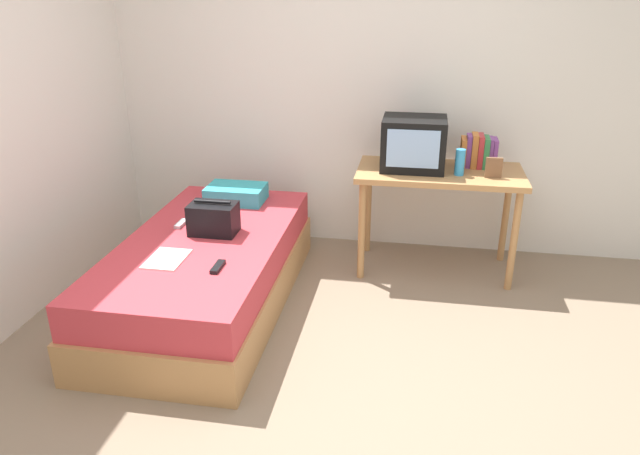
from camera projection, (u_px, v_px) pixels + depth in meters
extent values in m
plane|color=#84705B|center=(321.00, 385.00, 3.15)|extent=(8.00, 8.00, 0.00)
cube|color=silver|center=(366.00, 81.00, 4.47)|extent=(5.20, 0.10, 2.60)
cube|color=#B27F4C|center=(208.00, 286.00, 3.90)|extent=(1.00, 2.00, 0.26)
cube|color=#C63842|center=(206.00, 253.00, 3.81)|extent=(0.97, 1.94, 0.22)
cube|color=#B27F4C|center=(440.00, 173.00, 4.16)|extent=(1.16, 0.60, 0.04)
cylinder|color=#B27F4C|center=(362.00, 231.00, 4.17)|extent=(0.05, 0.05, 0.73)
cylinder|color=#B27F4C|center=(514.00, 241.00, 4.01)|extent=(0.05, 0.05, 0.73)
cylinder|color=#B27F4C|center=(368.00, 208.00, 4.61)|extent=(0.05, 0.05, 0.73)
cylinder|color=#B27F4C|center=(506.00, 216.00, 4.44)|extent=(0.05, 0.05, 0.73)
cube|color=black|center=(414.00, 143.00, 4.14)|extent=(0.44, 0.38, 0.36)
cube|color=#8CB2E0|center=(413.00, 149.00, 3.96)|extent=(0.35, 0.01, 0.26)
cylinder|color=#3399DB|center=(460.00, 162.00, 4.02)|extent=(0.07, 0.07, 0.18)
cube|color=#CC7233|center=(463.00, 152.00, 4.21)|extent=(0.04, 0.17, 0.21)
cube|color=#7A3D89|center=(468.00, 151.00, 4.20)|extent=(0.03, 0.13, 0.23)
cube|color=#CC7233|center=(474.00, 150.00, 4.20)|extent=(0.04, 0.15, 0.24)
cube|color=#B72D33|center=(480.00, 151.00, 4.19)|extent=(0.04, 0.17, 0.23)
cube|color=#337F47|center=(486.00, 152.00, 4.19)|extent=(0.04, 0.17, 0.22)
cube|color=#7A3D89|center=(490.00, 153.00, 4.18)|extent=(0.03, 0.15, 0.21)
cube|color=#7A3D89|center=(494.00, 153.00, 4.18)|extent=(0.03, 0.16, 0.21)
cube|color=brown|center=(494.00, 168.00, 3.97)|extent=(0.11, 0.02, 0.14)
cube|color=#33A8B7|center=(236.00, 194.00, 4.37)|extent=(0.42, 0.29, 0.12)
cube|color=black|center=(213.00, 219.00, 3.80)|extent=(0.30, 0.20, 0.20)
cylinder|color=black|center=(212.00, 202.00, 3.75)|extent=(0.24, 0.02, 0.02)
cube|color=white|center=(167.00, 259.00, 3.47)|extent=(0.21, 0.29, 0.01)
cube|color=black|center=(218.00, 267.00, 3.35)|extent=(0.04, 0.16, 0.02)
cube|color=#B7B7BC|center=(181.00, 224.00, 3.95)|extent=(0.04, 0.14, 0.02)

